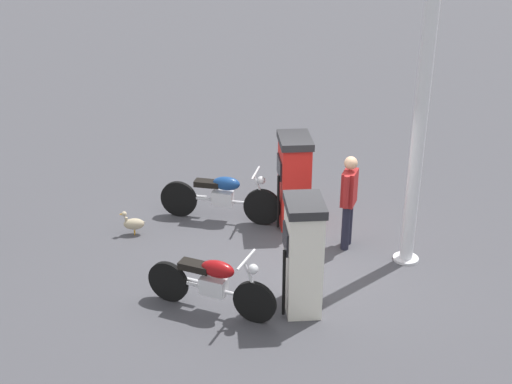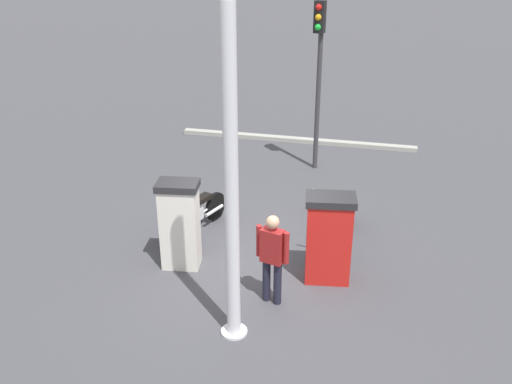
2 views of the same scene
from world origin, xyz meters
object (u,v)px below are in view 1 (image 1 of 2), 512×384
at_px(motorcycle_near_pump, 222,196).
at_px(fuel_pump_near, 294,180).
at_px(fuel_pump_far, 303,255).
at_px(canopy_support_pole, 420,119).
at_px(attendant_person, 349,197).
at_px(wandering_duck, 133,223).
at_px(motorcycle_far_pump, 212,283).

bearing_deg(motorcycle_near_pump, fuel_pump_near, 175.75).
distance_m(fuel_pump_far, canopy_support_pole, 2.62).
bearing_deg(canopy_support_pole, attendant_person, -26.23).
xyz_separation_m(attendant_person, wandering_duck, (3.52, -0.39, -0.68)).
xyz_separation_m(motorcycle_far_pump, wandering_duck, (1.47, -2.24, -0.25)).
bearing_deg(attendant_person, wandering_duck, -6.28).
height_order(motorcycle_far_pump, wandering_duck, motorcycle_far_pump).
xyz_separation_m(fuel_pump_far, canopy_support_pole, (-1.71, -1.33, 1.47)).
xyz_separation_m(wandering_duck, canopy_support_pole, (-4.40, 0.82, 2.09)).
distance_m(motorcycle_near_pump, motorcycle_far_pump, 2.79).
distance_m(fuel_pump_far, attendant_person, 1.95).
distance_m(fuel_pump_far, motorcycle_near_pump, 2.99).
bearing_deg(fuel_pump_far, canopy_support_pole, -142.20).
height_order(motorcycle_near_pump, attendant_person, attendant_person).
relative_size(fuel_pump_near, attendant_person, 1.02).
bearing_deg(motorcycle_far_pump, fuel_pump_near, -114.34).
bearing_deg(fuel_pump_far, motorcycle_near_pump, -65.32).
bearing_deg(motorcycle_far_pump, wandering_duck, -56.70).
bearing_deg(motorcycle_near_pump, fuel_pump_far, 114.68).
distance_m(attendant_person, canopy_support_pole, 1.73).
bearing_deg(wandering_duck, motorcycle_far_pump, 123.30).
bearing_deg(fuel_pump_near, attendant_person, 134.53).
distance_m(fuel_pump_near, fuel_pump_far, 2.61).
height_order(motorcycle_near_pump, canopy_support_pole, canopy_support_pole).
height_order(fuel_pump_near, attendant_person, fuel_pump_near).
relative_size(fuel_pump_near, motorcycle_far_pump, 0.88).
bearing_deg(motorcycle_near_pump, wandering_duck, 20.54).
relative_size(fuel_pump_far, attendant_person, 1.05).
bearing_deg(wandering_duck, attendant_person, 173.72).
height_order(motorcycle_far_pump, canopy_support_pole, canopy_support_pole).
distance_m(motorcycle_near_pump, wandering_duck, 1.57).
distance_m(fuel_pump_far, motorcycle_far_pump, 1.28).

